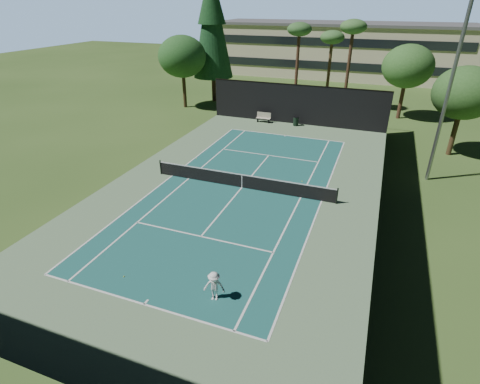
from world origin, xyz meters
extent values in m
plane|color=#365620|center=(0.00, 0.00, 0.00)|extent=(160.00, 160.00, 0.00)
cube|color=#62825B|center=(0.00, 0.00, 0.01)|extent=(18.00, 32.00, 0.01)
cube|color=#1C5A56|center=(0.00, 0.00, 0.01)|extent=(10.97, 23.77, 0.01)
cube|color=white|center=(0.00, -11.88, 0.02)|extent=(10.97, 0.10, 0.01)
cube|color=white|center=(0.00, 11.88, 0.02)|extent=(10.97, 0.10, 0.01)
cube|color=white|center=(0.00, -6.40, 0.02)|extent=(8.23, 0.10, 0.01)
cube|color=white|center=(0.00, 6.40, 0.02)|extent=(8.23, 0.10, 0.01)
cube|color=white|center=(-5.49, 0.00, 0.02)|extent=(0.10, 23.77, 0.01)
cube|color=white|center=(5.49, 0.00, 0.02)|extent=(0.10, 23.77, 0.01)
cube|color=white|center=(-4.12, 0.00, 0.02)|extent=(0.10, 23.77, 0.01)
cube|color=white|center=(4.12, 0.00, 0.02)|extent=(0.10, 23.77, 0.01)
cube|color=white|center=(0.00, 0.00, 0.02)|extent=(0.10, 12.80, 0.01)
cube|color=white|center=(0.00, -11.73, 0.02)|extent=(0.10, 0.30, 0.01)
cube|color=white|center=(0.00, 11.73, 0.02)|extent=(0.10, 0.30, 0.01)
cylinder|color=black|center=(-6.40, 0.00, 0.55)|extent=(0.10, 0.10, 1.10)
cylinder|color=black|center=(6.40, 0.00, 0.55)|extent=(0.10, 0.10, 1.10)
cube|color=black|center=(0.00, 0.00, 0.50)|extent=(12.80, 0.02, 0.92)
cube|color=white|center=(0.00, 0.00, 0.98)|extent=(12.80, 0.04, 0.07)
cube|color=white|center=(0.00, 0.00, 0.50)|extent=(0.05, 0.03, 0.92)
cube|color=black|center=(0.00, 16.00, 2.00)|extent=(18.00, 0.04, 4.00)
cube|color=black|center=(0.00, -16.00, 2.00)|extent=(18.00, 0.04, 4.00)
cube|color=black|center=(9.00, 0.00, 2.00)|extent=(0.04, 32.00, 4.00)
cube|color=black|center=(-9.00, 0.00, 2.00)|extent=(0.04, 32.00, 4.00)
cube|color=black|center=(0.00, 16.00, 4.00)|extent=(18.00, 0.06, 0.06)
imported|color=white|center=(2.67, -10.51, 0.72)|extent=(1.03, 0.74, 1.43)
sphere|color=#C7D630|center=(-1.89, -10.70, 0.03)|extent=(0.07, 0.07, 0.07)
sphere|color=yellow|center=(-2.26, 1.91, 0.04)|extent=(0.08, 0.08, 0.08)
sphere|color=#CDDF32|center=(3.68, 2.42, 0.04)|extent=(0.07, 0.07, 0.07)
sphere|color=gold|center=(-5.28, 3.59, 0.03)|extent=(0.07, 0.07, 0.07)
cube|color=beige|center=(-3.29, 15.25, 0.45)|extent=(1.50, 0.45, 0.05)
cube|color=beige|center=(-3.29, 15.45, 0.75)|extent=(1.50, 0.06, 0.55)
cube|color=black|center=(-3.89, 15.25, 0.21)|extent=(0.06, 0.40, 0.42)
cube|color=black|center=(-2.69, 15.25, 0.21)|extent=(0.06, 0.40, 0.42)
cylinder|color=black|center=(0.18, 15.31, 0.45)|extent=(0.52, 0.52, 0.90)
cylinder|color=black|center=(0.18, 15.31, 0.92)|extent=(0.56, 0.56, 0.05)
cylinder|color=#41291B|center=(-12.00, 22.00, 1.80)|extent=(0.50, 0.50, 3.60)
cone|color=#153A1C|center=(-12.00, 22.00, 9.00)|extent=(4.80, 4.80, 12.00)
cylinder|color=#4F3021|center=(-2.00, 24.00, 4.28)|extent=(0.36, 0.36, 8.55)
ellipsoid|color=#2F5A28|center=(-2.00, 24.00, 8.55)|extent=(2.80, 2.80, 1.54)
cylinder|color=#4F3722|center=(1.50, 26.00, 3.83)|extent=(0.36, 0.36, 7.65)
ellipsoid|color=#34602B|center=(1.50, 26.00, 7.65)|extent=(2.80, 2.80, 1.54)
cylinder|color=#482E1F|center=(4.00, 23.00, 4.50)|extent=(0.36, 0.36, 9.00)
ellipsoid|color=#36632C|center=(4.00, 23.00, 9.00)|extent=(2.80, 2.80, 1.54)
cylinder|color=#4F3122|center=(10.00, 22.00, 1.76)|extent=(0.40, 0.40, 3.52)
ellipsoid|color=#2E5B23|center=(10.00, 22.00, 5.44)|extent=(5.12, 5.12, 4.35)
cylinder|color=#4D3821|center=(14.00, 12.00, 1.65)|extent=(0.40, 0.40, 3.30)
ellipsoid|color=#2B5621|center=(14.00, 12.00, 5.10)|extent=(4.80, 4.80, 4.08)
cylinder|color=#42311C|center=(-14.00, 18.00, 1.87)|extent=(0.40, 0.40, 3.74)
ellipsoid|color=#225320|center=(-14.00, 18.00, 5.78)|extent=(5.44, 5.44, 4.62)
cube|color=beige|center=(0.00, 46.00, 4.00)|extent=(40.00, 12.00, 8.00)
cube|color=#59595B|center=(0.00, 46.00, 8.10)|extent=(40.50, 12.50, 0.40)
cube|color=black|center=(0.00, 39.95, 2.40)|extent=(38.00, 0.15, 1.20)
cube|color=black|center=(0.00, 39.95, 5.80)|extent=(38.00, 0.15, 1.20)
cylinder|color=gray|center=(12.00, 6.00, 6.00)|extent=(0.24, 0.24, 12.00)
camera|label=1|loc=(8.05, -21.60, 11.57)|focal=28.00mm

